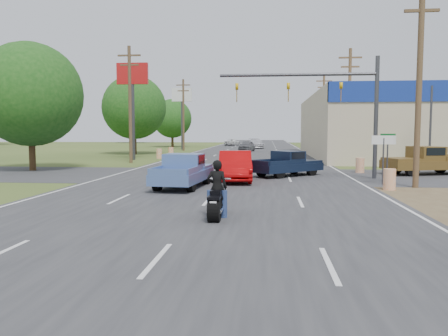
# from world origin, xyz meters

# --- Properties ---
(ground) EXTENTS (200.00, 200.00, 0.00)m
(ground) POSITION_xyz_m (0.00, 0.00, 0.00)
(ground) COLOR #36481C
(ground) RESTS_ON ground
(main_road) EXTENTS (15.00, 180.00, 0.02)m
(main_road) POSITION_xyz_m (0.00, 40.00, 0.01)
(main_road) COLOR #2D2D30
(main_road) RESTS_ON ground
(cross_road) EXTENTS (120.00, 10.00, 0.02)m
(cross_road) POSITION_xyz_m (0.00, 18.00, 0.01)
(cross_road) COLOR #2D2D30
(cross_road) RESTS_ON ground
(utility_pole_1) EXTENTS (2.00, 0.28, 10.00)m
(utility_pole_1) POSITION_xyz_m (9.50, 13.00, 5.32)
(utility_pole_1) COLOR #4C3823
(utility_pole_1) RESTS_ON ground
(utility_pole_2) EXTENTS (2.00, 0.28, 10.00)m
(utility_pole_2) POSITION_xyz_m (9.50, 31.00, 5.32)
(utility_pole_2) COLOR #4C3823
(utility_pole_2) RESTS_ON ground
(utility_pole_3) EXTENTS (2.00, 0.28, 10.00)m
(utility_pole_3) POSITION_xyz_m (9.50, 49.00, 5.32)
(utility_pole_3) COLOR #4C3823
(utility_pole_3) RESTS_ON ground
(utility_pole_5) EXTENTS (2.00, 0.28, 10.00)m
(utility_pole_5) POSITION_xyz_m (-9.50, 28.00, 5.32)
(utility_pole_5) COLOR #4C3823
(utility_pole_5) RESTS_ON ground
(utility_pole_6) EXTENTS (2.00, 0.28, 10.00)m
(utility_pole_6) POSITION_xyz_m (-9.50, 52.00, 5.32)
(utility_pole_6) COLOR #4C3823
(utility_pole_6) RESTS_ON ground
(tree_0) EXTENTS (7.14, 7.14, 8.84)m
(tree_0) POSITION_xyz_m (-14.00, 20.00, 5.26)
(tree_0) COLOR #422D19
(tree_0) RESTS_ON ground
(tree_1) EXTENTS (7.56, 7.56, 9.36)m
(tree_1) POSITION_xyz_m (-13.50, 42.00, 5.57)
(tree_1) COLOR #422D19
(tree_1) RESTS_ON ground
(tree_2) EXTENTS (6.72, 6.72, 8.32)m
(tree_2) POSITION_xyz_m (-14.20, 66.00, 4.95)
(tree_2) COLOR #422D19
(tree_2) RESTS_ON ground
(tree_5) EXTENTS (7.98, 7.98, 9.88)m
(tree_5) POSITION_xyz_m (30.00, 95.00, 5.88)
(tree_5) COLOR #422D19
(tree_5) RESTS_ON ground
(tree_6) EXTENTS (8.82, 8.82, 10.92)m
(tree_6) POSITION_xyz_m (-30.00, 95.00, 6.51)
(tree_6) COLOR #422D19
(tree_6) RESTS_ON ground
(barrel_0) EXTENTS (0.56, 0.56, 1.00)m
(barrel_0) POSITION_xyz_m (8.00, 12.00, 0.50)
(barrel_0) COLOR orange
(barrel_0) RESTS_ON ground
(barrel_1) EXTENTS (0.56, 0.56, 1.00)m
(barrel_1) POSITION_xyz_m (8.40, 20.50, 0.50)
(barrel_1) COLOR orange
(barrel_1) RESTS_ON ground
(barrel_2) EXTENTS (0.56, 0.56, 1.00)m
(barrel_2) POSITION_xyz_m (-8.50, 34.00, 0.50)
(barrel_2) COLOR orange
(barrel_2) RESTS_ON ground
(barrel_3) EXTENTS (0.56, 0.56, 1.00)m
(barrel_3) POSITION_xyz_m (-8.20, 38.00, 0.50)
(barrel_3) COLOR orange
(barrel_3) RESTS_ON ground
(pole_sign_left_near) EXTENTS (3.00, 0.35, 9.20)m
(pole_sign_left_near) POSITION_xyz_m (-10.50, 32.00, 7.17)
(pole_sign_left_near) COLOR #3F3F44
(pole_sign_left_near) RESTS_ON ground
(pole_sign_left_far) EXTENTS (3.00, 0.35, 9.20)m
(pole_sign_left_far) POSITION_xyz_m (-10.50, 56.00, 7.17)
(pole_sign_left_far) COLOR #3F3F44
(pole_sign_left_far) RESTS_ON ground
(lane_sign) EXTENTS (1.20, 0.08, 2.52)m
(lane_sign) POSITION_xyz_m (8.20, 14.00, 1.90)
(lane_sign) COLOR #3F3F44
(lane_sign) RESTS_ON ground
(street_name_sign) EXTENTS (0.80, 0.08, 2.61)m
(street_name_sign) POSITION_xyz_m (8.80, 15.50, 1.61)
(street_name_sign) COLOR #3F3F44
(street_name_sign) RESTS_ON ground
(signal_mast) EXTENTS (9.12, 0.40, 7.00)m
(signal_mast) POSITION_xyz_m (5.82, 17.00, 4.80)
(signal_mast) COLOR #3F3F44
(signal_mast) RESTS_ON ground
(red_convertible) EXTENTS (2.12, 5.12, 1.65)m
(red_convertible) POSITION_xyz_m (0.56, 14.97, 0.82)
(red_convertible) COLOR #B4080A
(red_convertible) RESTS_ON ground
(motorcycle) EXTENTS (0.72, 2.34, 1.19)m
(motorcycle) POSITION_xyz_m (0.75, 4.60, 0.53)
(motorcycle) COLOR black
(motorcycle) RESTS_ON ground
(rider) EXTENTS (0.64, 0.43, 1.75)m
(rider) POSITION_xyz_m (0.75, 4.67, 0.87)
(rider) COLOR black
(rider) RESTS_ON ground
(blue_pickup) EXTENTS (2.37, 5.13, 1.65)m
(blue_pickup) POSITION_xyz_m (-1.73, 12.05, 0.83)
(blue_pickup) COLOR black
(blue_pickup) RESTS_ON ground
(navy_pickup) EXTENTS (4.62, 4.50, 1.55)m
(navy_pickup) POSITION_xyz_m (3.60, 17.94, 0.78)
(navy_pickup) COLOR black
(navy_pickup) RESTS_ON ground
(brown_pickup) EXTENTS (5.77, 3.53, 1.79)m
(brown_pickup) POSITION_xyz_m (12.24, 19.71, 0.90)
(brown_pickup) COLOR black
(brown_pickup) RESTS_ON ground
(distant_car_grey) EXTENTS (2.38, 4.54, 1.48)m
(distant_car_grey) POSITION_xyz_m (-0.50, 50.55, 0.74)
(distant_car_grey) COLOR #5E5D63
(distant_car_grey) RESTS_ON ground
(distant_car_silver) EXTENTS (2.93, 5.68, 1.57)m
(distant_car_silver) POSITION_xyz_m (0.46, 61.67, 0.79)
(distant_car_silver) COLOR silver
(distant_car_silver) RESTS_ON ground
(distant_car_white) EXTENTS (2.89, 4.93, 1.29)m
(distant_car_white) POSITION_xyz_m (-4.45, 74.70, 0.64)
(distant_car_white) COLOR silver
(distant_car_white) RESTS_ON ground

